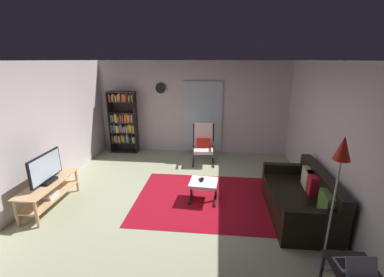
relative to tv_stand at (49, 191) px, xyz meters
The scene contains 18 objects.
ground_plane 2.36m from the tv_stand, 10.30° to the left, with size 7.02×7.02×0.00m, color #A4A887.
wall_back 4.15m from the tv_stand, 55.27° to the left, with size 5.60×0.06×2.60m, color silver.
wall_left 1.13m from the tv_stand, 133.75° to the left, with size 0.06×6.00×2.60m, color silver.
wall_right 5.11m from the tv_stand, ahead, with size 0.06×6.00×2.60m, color silver.
glass_door_panel 4.22m from the tv_stand, 51.48° to the left, with size 1.10×0.01×2.00m, color silver.
area_rug 2.87m from the tv_stand, 11.27° to the left, with size 2.63×2.10×0.01m, color maroon.
tv_stand is the anchor object (origin of this frame).
television 0.42m from the tv_stand, 76.29° to the left, with size 0.20×0.83×0.54m.
bookshelf_near_tv 3.13m from the tv_stand, 84.14° to the left, with size 0.77×0.30×1.77m.
leather_sofa 4.51m from the tv_stand, ahead, with size 0.91×1.83×0.80m.
lounge_armchair 3.65m from the tv_stand, 42.99° to the left, with size 0.60×0.68×1.02m.
ottoman 2.84m from the tv_stand, 10.94° to the left, with size 0.55×0.52×0.39m.
tv_remote 2.78m from the tv_stand, 11.74° to the left, with size 0.04×0.14×0.02m, color black.
cell_phone 2.82m from the tv_stand, 12.64° to the left, with size 0.07×0.14×0.01m, color black.
floor_lamp_by_sofa 4.70m from the tv_stand, 12.23° to the right, with size 0.22×0.22×1.79m.
side_table 4.75m from the tv_stand, 18.96° to the right, with size 0.47×0.47×0.52m.
laptop 4.78m from the tv_stand, 19.44° to the right, with size 0.35×0.31×0.20m.
wall_clock 3.85m from the tv_stand, 66.63° to the left, with size 0.29×0.03×0.29m.
Camera 1 is at (0.72, -4.32, 2.62)m, focal length 24.05 mm.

